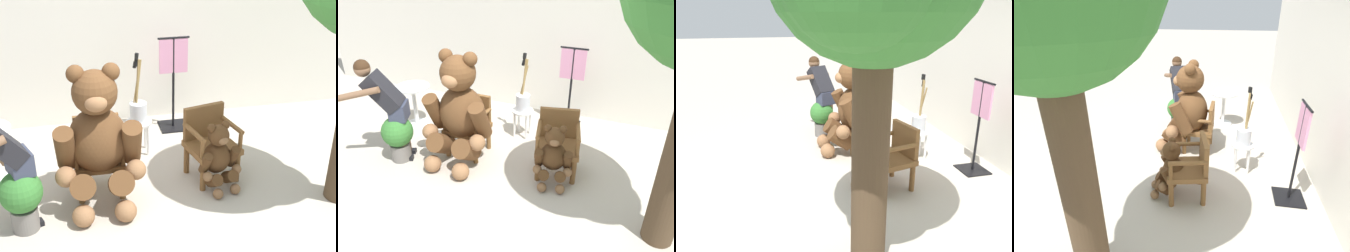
{
  "view_description": "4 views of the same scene",
  "coord_description": "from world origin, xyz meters",
  "views": [
    {
      "loc": [
        -0.87,
        -4.11,
        3.16
      ],
      "look_at": [
        0.11,
        0.41,
        0.8
      ],
      "focal_mm": 50.0,
      "sensor_mm": 36.0,
      "label": 1
    },
    {
      "loc": [
        1.43,
        -3.13,
        2.75
      ],
      "look_at": [
        0.02,
        0.3,
        0.69
      ],
      "focal_mm": 35.0,
      "sensor_mm": 36.0,
      "label": 2
    },
    {
      "loc": [
        4.38,
        -1.02,
        2.23
      ],
      "look_at": [
        -0.04,
        0.04,
        0.67
      ],
      "focal_mm": 35.0,
      "sensor_mm": 36.0,
      "label": 3
    },
    {
      "loc": [
        3.6,
        0.96,
        2.38
      ],
      "look_at": [
        -0.4,
        0.25,
        0.55
      ],
      "focal_mm": 28.0,
      "sensor_mm": 36.0,
      "label": 4
    }
  ],
  "objects": [
    {
      "name": "ground_plane",
      "position": [
        0.0,
        0.0,
        0.0
      ],
      "size": [
        60.0,
        60.0,
        0.0
      ],
      "primitive_type": "plane",
      "color": "#B2A899"
    },
    {
      "name": "back_wall",
      "position": [
        0.0,
        2.4,
        1.4
      ],
      "size": [
        10.0,
        0.16,
        2.8
      ],
      "primitive_type": "cube",
      "color": "silver",
      "rests_on": "ground"
    },
    {
      "name": "wooden_chair_left",
      "position": [
        -0.67,
        0.56,
        0.46
      ],
      "size": [
        0.57,
        0.53,
        0.86
      ],
      "color": "brown",
      "rests_on": "ground"
    },
    {
      "name": "wooden_chair_right",
      "position": [
        0.65,
        0.56,
        0.46
      ],
      "size": [
        0.66,
        0.63,
        0.86
      ],
      "color": "brown",
      "rests_on": "ground"
    },
    {
      "name": "teddy_bear_large",
      "position": [
        -0.67,
        0.29,
        0.78
      ],
      "size": [
        0.96,
        0.91,
        1.6
      ],
      "color": "brown",
      "rests_on": "ground"
    },
    {
      "name": "teddy_bear_small",
      "position": [
        0.68,
        0.27,
        0.4
      ],
      "size": [
        0.51,
        0.51,
        0.83
      ],
      "color": "#4C3019",
      "rests_on": "ground"
    },
    {
      "name": "person_visitor",
      "position": [
        -1.6,
        -0.02,
        0.89
      ],
      "size": [
        0.75,
        0.68,
        1.48
      ],
      "color": "black",
      "rests_on": "ground"
    },
    {
      "name": "white_stool",
      "position": [
        -0.09,
        1.27,
        0.36
      ],
      "size": [
        0.34,
        0.34,
        0.46
      ],
      "color": "white",
      "rests_on": "ground"
    },
    {
      "name": "brush_bucket",
      "position": [
        -0.09,
        1.27,
        0.65
      ],
      "size": [
        0.22,
        0.22,
        0.92
      ],
      "color": "silver",
      "rests_on": "white_stool"
    },
    {
      "name": "round_side_table",
      "position": [
        -1.9,
        0.91,
        0.45
      ],
      "size": [
        0.56,
        0.56,
        0.72
      ],
      "color": "silver",
      "rests_on": "ground"
    },
    {
      "name": "potted_plant",
      "position": [
        -1.49,
        -0.04,
        0.4
      ],
      "size": [
        0.44,
        0.44,
        0.68
      ],
      "color": "slate",
      "rests_on": "ground"
    },
    {
      "name": "clothing_display_stand",
      "position": [
        0.51,
        1.9,
        0.72
      ],
      "size": [
        0.44,
        0.4,
        1.36
      ],
      "color": "black",
      "rests_on": "ground"
    }
  ]
}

